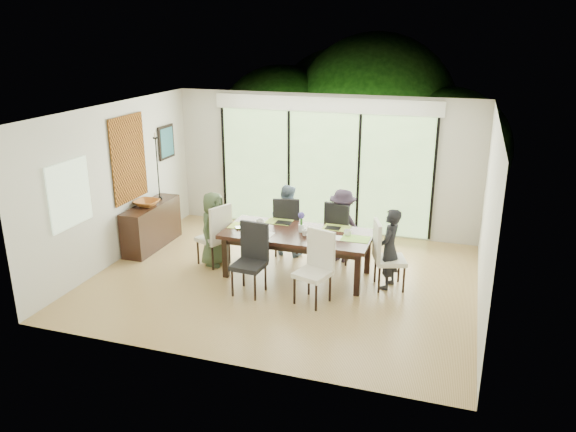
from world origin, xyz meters
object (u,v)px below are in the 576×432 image
(chair_left_end, at_px, (213,234))
(vase, at_px, (301,228))
(table_top, at_px, (297,234))
(chair_near_left, at_px, (249,260))
(cup_a, at_px, (260,222))
(laptop, at_px, (246,228))
(cup_c, at_px, (348,233))
(person_far_left, at_px, (287,220))
(person_right_end, at_px, (389,249))
(person_far_right, at_px, (342,226))
(bowl, at_px, (147,203))
(cup_b, at_px, (305,233))
(sideboard, at_px, (152,226))
(chair_far_right, at_px, (342,230))
(chair_far_left, at_px, (287,224))
(person_left_end, at_px, (214,229))
(chair_near_right, at_px, (313,269))
(chair_right_end, at_px, (390,255))

(chair_left_end, relative_size, vase, 9.17)
(table_top, xyz_separation_m, chair_near_left, (-0.50, -0.87, -0.17))
(vase, relative_size, cup_a, 0.97)
(laptop, bearing_deg, table_top, -30.40)
(chair_near_left, bearing_deg, cup_a, 105.39)
(cup_c, bearing_deg, person_far_left, 149.72)
(person_right_end, distance_m, person_far_right, 1.25)
(chair_near_left, height_order, bowl, chair_near_left)
(cup_c, bearing_deg, person_right_end, -8.37)
(cup_b, bearing_deg, sideboard, 171.03)
(chair_near_left, distance_m, cup_b, 1.04)
(chair_far_right, height_order, vase, chair_far_right)
(chair_far_left, height_order, person_left_end, person_left_end)
(chair_near_right, xyz_separation_m, bowl, (-3.42, 1.15, 0.33))
(cup_a, height_order, bowl, bowl)
(table_top, height_order, vase, vase)
(person_right_end, xyz_separation_m, person_far_right, (-0.93, 0.83, 0.00))
(table_top, xyz_separation_m, cup_a, (-0.70, 0.15, 0.08))
(laptop, relative_size, cup_a, 2.66)
(person_far_left, bearing_deg, chair_left_end, 47.63)
(chair_left_end, relative_size, chair_near_right, 1.00)
(sideboard, bearing_deg, chair_near_right, -20.13)
(cup_c, bearing_deg, sideboard, 175.62)
(cup_a, relative_size, bowl, 0.28)
(person_far_left, distance_m, cup_b, 1.12)
(chair_left_end, distance_m, laptop, 0.69)
(chair_near_right, xyz_separation_m, cup_c, (0.30, 0.97, 0.25))
(chair_near_left, bearing_deg, vase, 63.42)
(table_top, height_order, person_left_end, person_left_end)
(person_right_end, bearing_deg, table_top, -78.88)
(vase, distance_m, cup_b, 0.18)
(chair_right_end, distance_m, sideboard, 4.44)
(table_top, relative_size, person_far_right, 1.86)
(cup_b, xyz_separation_m, bowl, (-3.07, 0.38, 0.08))
(chair_near_right, xyz_separation_m, sideboard, (-3.42, 1.25, -0.14))
(table_top, height_order, cup_b, cup_b)
(chair_right_end, xyz_separation_m, cup_a, (-2.20, 0.15, 0.25))
(chair_far_right, relative_size, bowl, 2.52)
(cup_a, xyz_separation_m, cup_b, (0.85, -0.25, -0.00))
(chair_right_end, relative_size, cup_c, 8.87)
(table_top, relative_size, cup_c, 19.35)
(bowl, bearing_deg, person_far_right, 8.92)
(chair_right_end, relative_size, chair_near_left, 1.00)
(chair_left_end, distance_m, person_left_end, 0.10)
(chair_far_left, relative_size, bowl, 2.52)
(cup_b, xyz_separation_m, cup_c, (0.65, 0.20, 0.00))
(chair_far_left, relative_size, cup_a, 8.87)
(chair_right_end, height_order, person_left_end, person_left_end)
(cup_a, height_order, cup_b, cup_a)
(chair_far_right, xyz_separation_m, cup_c, (0.25, -0.75, 0.25))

